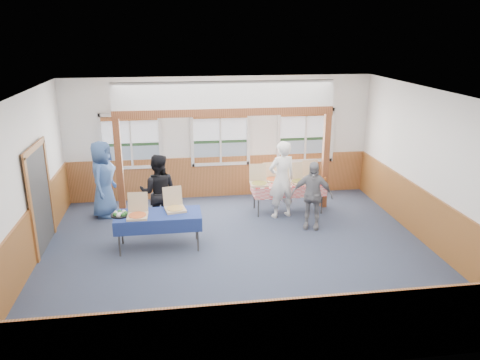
% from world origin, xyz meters
% --- Properties ---
extents(floor, '(8.00, 8.00, 0.00)m').
position_xyz_m(floor, '(0.00, 0.00, 0.00)').
color(floor, '#2C3548').
rests_on(floor, ground).
extents(ceiling, '(8.00, 8.00, 0.00)m').
position_xyz_m(ceiling, '(0.00, 0.00, 3.20)').
color(ceiling, white).
rests_on(ceiling, wall_back).
extents(wall_back, '(8.00, 0.00, 8.00)m').
position_xyz_m(wall_back, '(0.00, 3.50, 1.60)').
color(wall_back, silver).
rests_on(wall_back, floor).
extents(wall_front, '(8.00, 0.00, 8.00)m').
position_xyz_m(wall_front, '(0.00, -3.50, 1.60)').
color(wall_front, silver).
rests_on(wall_front, floor).
extents(wall_left, '(0.00, 8.00, 8.00)m').
position_xyz_m(wall_left, '(-4.00, 0.00, 1.60)').
color(wall_left, silver).
rests_on(wall_left, floor).
extents(wall_right, '(0.00, 8.00, 8.00)m').
position_xyz_m(wall_right, '(4.00, 0.00, 1.60)').
color(wall_right, silver).
rests_on(wall_right, floor).
extents(wainscot_back, '(7.98, 0.05, 1.10)m').
position_xyz_m(wainscot_back, '(0.00, 3.48, 0.55)').
color(wainscot_back, brown).
rests_on(wainscot_back, floor).
extents(wainscot_front, '(7.98, 0.05, 1.10)m').
position_xyz_m(wainscot_front, '(0.00, -3.48, 0.55)').
color(wainscot_front, brown).
rests_on(wainscot_front, floor).
extents(wainscot_left, '(0.05, 6.98, 1.10)m').
position_xyz_m(wainscot_left, '(-3.98, 0.00, 0.55)').
color(wainscot_left, brown).
rests_on(wainscot_left, floor).
extents(wainscot_right, '(0.05, 6.98, 1.10)m').
position_xyz_m(wainscot_right, '(3.98, 0.00, 0.55)').
color(wainscot_right, brown).
rests_on(wainscot_right, floor).
extents(cased_opening, '(0.06, 1.30, 2.10)m').
position_xyz_m(cased_opening, '(-3.96, 0.90, 1.05)').
color(cased_opening, '#303030').
rests_on(cased_opening, wall_left).
extents(window_left, '(1.56, 0.10, 1.46)m').
position_xyz_m(window_left, '(-2.30, 3.46, 1.68)').
color(window_left, silver).
rests_on(window_left, wall_back).
extents(window_mid, '(1.56, 0.10, 1.46)m').
position_xyz_m(window_mid, '(0.00, 3.46, 1.68)').
color(window_mid, silver).
rests_on(window_mid, wall_back).
extents(window_right, '(1.56, 0.10, 1.46)m').
position_xyz_m(window_right, '(2.30, 3.46, 1.68)').
color(window_right, silver).
rests_on(window_right, wall_back).
extents(post_left, '(0.15, 0.15, 2.40)m').
position_xyz_m(post_left, '(-2.50, 2.30, 1.20)').
color(post_left, '#622E15').
rests_on(post_left, floor).
extents(post_right, '(0.15, 0.15, 2.40)m').
position_xyz_m(post_right, '(2.50, 2.30, 1.20)').
color(post_right, '#622E15').
rests_on(post_right, floor).
extents(cross_beam, '(5.15, 0.18, 0.18)m').
position_xyz_m(cross_beam, '(0.00, 2.30, 2.49)').
color(cross_beam, '#622E15').
rests_on(cross_beam, post_left).
extents(table_left, '(1.85, 1.11, 0.76)m').
position_xyz_m(table_left, '(-1.59, 0.50, 0.70)').
color(table_left, '#303030').
rests_on(table_left, floor).
extents(table_right, '(1.87, 1.10, 0.76)m').
position_xyz_m(table_right, '(1.52, 2.13, 0.70)').
color(table_right, '#303030').
rests_on(table_right, floor).
extents(pizza_box_a, '(0.41, 0.50, 0.44)m').
position_xyz_m(pizza_box_a, '(-1.99, 0.39, 0.82)').
color(pizza_box_a, tan).
rests_on(pizza_box_a, table_left).
extents(pizza_box_b, '(0.49, 0.56, 0.44)m').
position_xyz_m(pizza_box_b, '(-1.25, 0.66, 0.82)').
color(pizza_box_b, tan).
rests_on(pizza_box_b, table_left).
extents(pizza_box_c, '(0.43, 0.52, 0.45)m').
position_xyz_m(pizza_box_c, '(0.77, 2.03, 0.82)').
color(pizza_box_c, tan).
rests_on(pizza_box_c, table_right).
extents(pizza_box_d, '(0.43, 0.50, 0.40)m').
position_xyz_m(pizza_box_d, '(1.17, 2.32, 0.82)').
color(pizza_box_d, tan).
rests_on(pizza_box_d, table_right).
extents(pizza_box_e, '(0.49, 0.56, 0.45)m').
position_xyz_m(pizza_box_e, '(1.76, 2.05, 0.82)').
color(pizza_box_e, tan).
rests_on(pizza_box_e, table_right).
extents(pizza_box_f, '(0.40, 0.48, 0.43)m').
position_xyz_m(pizza_box_f, '(2.17, 2.27, 0.82)').
color(pizza_box_f, tan).
rests_on(pizza_box_f, table_right).
extents(veggie_tray, '(0.38, 0.38, 0.09)m').
position_xyz_m(veggie_tray, '(-2.34, 0.50, 0.79)').
color(veggie_tray, black).
rests_on(veggie_tray, table_left).
extents(drink_glass, '(0.07, 0.07, 0.15)m').
position_xyz_m(drink_glass, '(2.37, 1.88, 0.83)').
color(drink_glass, '#994E19').
rests_on(drink_glass, table_right).
extents(woman_white, '(0.77, 0.61, 1.87)m').
position_xyz_m(woman_white, '(1.28, 1.79, 0.94)').
color(woman_white, white).
rests_on(woman_white, floor).
extents(woman_black, '(0.92, 0.76, 1.73)m').
position_xyz_m(woman_black, '(-1.60, 1.52, 0.87)').
color(woman_black, black).
rests_on(woman_black, floor).
extents(man_blue, '(0.78, 1.02, 1.86)m').
position_xyz_m(man_blue, '(-2.92, 2.47, 0.93)').
color(man_blue, '#3E609B').
rests_on(man_blue, floor).
extents(person_grey, '(0.99, 0.69, 1.56)m').
position_xyz_m(person_grey, '(1.81, 1.05, 0.78)').
color(person_grey, gray).
rests_on(person_grey, floor).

